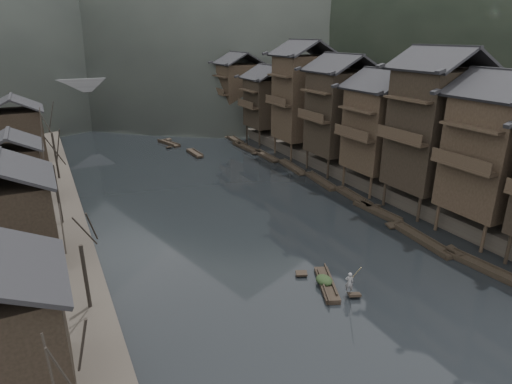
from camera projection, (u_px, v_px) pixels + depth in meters
water at (318, 273)px, 33.01m from camera, size 300.00×300.00×0.00m
right_bank at (351, 126)px, 80.95m from camera, size 40.00×200.00×1.80m
stilt_houses at (350, 103)px, 53.03m from camera, size 9.00×67.60×16.83m
left_houses at (11, 169)px, 39.23m from camera, size 8.10×53.20×8.73m
bare_trees at (54, 169)px, 35.81m from camera, size 3.95×44.31×7.91m
moored_sampans at (277, 161)px, 61.20m from camera, size 3.17×73.32×0.47m
midriver_boats at (180, 147)px, 68.48m from camera, size 3.61×13.68×0.45m
stone_bridge at (127, 94)px, 91.51m from camera, size 40.00×6.00×9.00m
hero_sampan at (327, 284)px, 31.16m from camera, size 2.81×4.93×0.44m
cargo_heap at (324, 276)px, 31.10m from camera, size 1.10×1.45×0.66m
boatman at (350, 280)px, 29.76m from camera, size 0.70×0.66×1.61m
bamboo_pole at (355, 246)px, 28.94m from camera, size 1.21×2.93×3.58m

